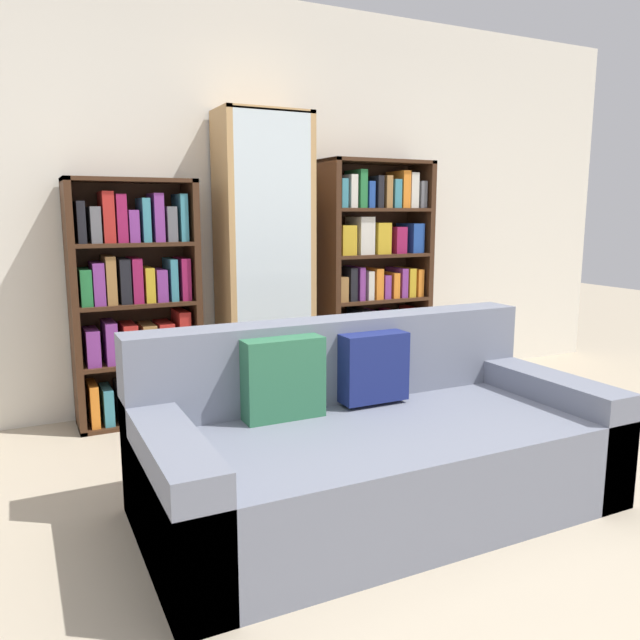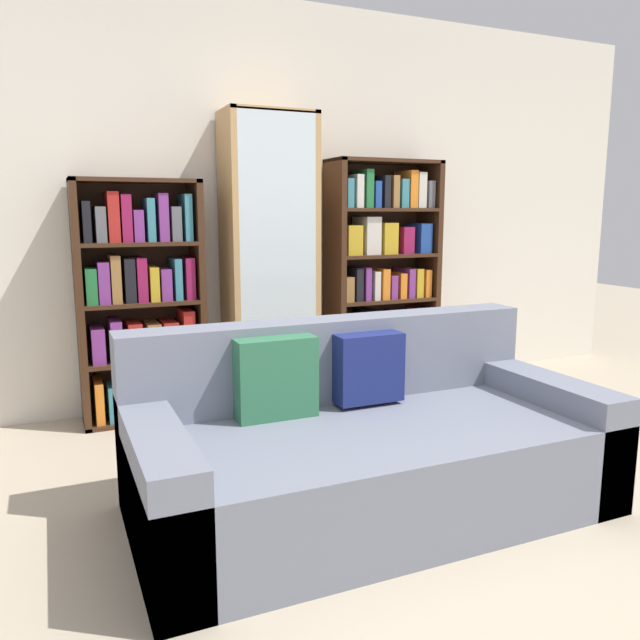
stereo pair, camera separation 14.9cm
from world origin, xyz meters
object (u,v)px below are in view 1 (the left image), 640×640
Objects in this scene: bookshelf_left at (136,307)px; bookshelf_right at (375,281)px; wine_bottle at (387,395)px; couch at (373,446)px; display_cabinet at (264,264)px.

bookshelf_right reaches higher than bookshelf_left.
bookshelf_right is 0.96m from wine_bottle.
wine_bottle is at bearing -113.93° from bookshelf_right.
display_cabinet is (0.12, 1.62, 0.69)m from couch.
wine_bottle is at bearing -46.68° from display_cabinet.
bookshelf_right reaches higher than couch.
couch is 1.05× the size of display_cabinet.
bookshelf_left is 0.77× the size of display_cabinet.
wine_bottle is (-0.28, -0.64, -0.66)m from bookshelf_right.
display_cabinet is 0.89m from bookshelf_right.
display_cabinet is at bearing -1.09° from bookshelf_left.
display_cabinet is 1.18m from wine_bottle.
bookshelf_right is at bearing 1.06° from display_cabinet.
bookshelf_left is 0.90× the size of bookshelf_right.
couch is 1.23× the size of bookshelf_right.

